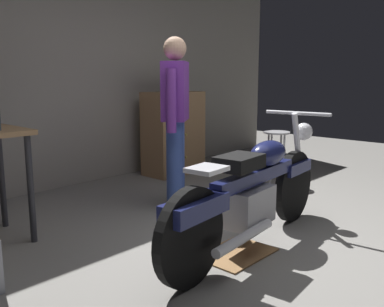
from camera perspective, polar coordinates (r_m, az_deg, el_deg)
ground_plane at (r=3.40m, az=9.09°, el=-12.28°), size 12.00×12.00×0.00m
back_wall at (r=5.23m, az=-17.52°, el=12.61°), size 8.00×0.12×3.10m
motorcycle at (r=3.26m, az=8.28°, el=-4.89°), size 2.19×0.62×1.00m
person_standing at (r=4.13m, az=-2.25°, el=5.12°), size 0.48×0.40×1.67m
shop_stool at (r=5.27m, az=11.28°, el=1.38°), size 0.32×0.32×0.64m
wooden_dresser at (r=5.71m, az=-2.51°, el=2.77°), size 0.80×0.47×1.10m
drip_tray at (r=3.25m, az=5.94°, el=-13.20°), size 0.56×0.40×0.01m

